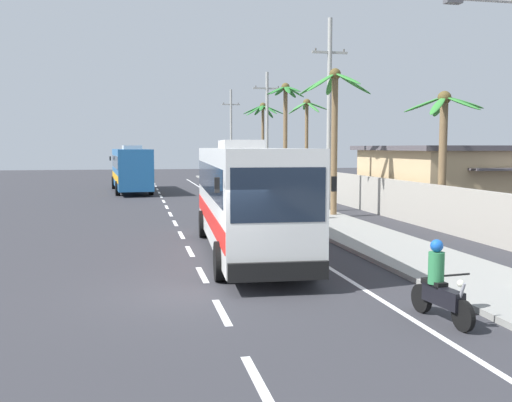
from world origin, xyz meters
name	(u,v)px	position (x,y,z in m)	size (l,w,h in m)	color
ground_plane	(212,294)	(0.00, 0.00, 0.00)	(160.00, 160.00, 0.00)	#303035
sidewalk_kerb	(340,227)	(6.80, 10.00, 0.07)	(3.20, 90.00, 0.14)	gray
lane_markings	(221,219)	(2.28, 14.31, 0.00)	(3.85, 71.00, 0.01)	white
boundary_wall	(385,197)	(10.60, 14.00, 0.95)	(0.24, 60.00, 1.90)	#9E998E
coach_bus_foreground	(246,194)	(1.80, 5.27, 1.93)	(3.31, 11.71, 3.71)	silver
coach_bus_far_lane	(131,168)	(-2.07, 32.74, 1.87)	(3.44, 11.24, 3.59)	#2366A8
motorcycle_beside_bus	(440,288)	(4.19, -3.02, 0.66)	(0.56, 1.96, 1.62)	black
pedestrian_far_walk	(306,199)	(5.96, 12.39, 1.07)	(0.36, 0.36, 1.78)	#75388E
utility_pole_mid	(329,113)	(8.49, 16.61, 5.30)	(1.96, 0.24, 10.27)	#9E9E99
utility_pole_far	(267,129)	(8.73, 32.79, 4.94)	(2.30, 0.24, 9.46)	#9E9E99
utility_pole_distant	(231,133)	(8.42, 48.98, 4.98)	(1.96, 0.24, 9.62)	#9E9E99
palm_nearest	(334,115)	(7.85, 13.94, 5.06)	(3.75, 4.02, 7.29)	brown
palm_second	(444,135)	(10.95, 9.01, 3.97)	(3.22, 3.15, 5.80)	brown
palm_third	(263,122)	(9.69, 38.77, 5.77)	(3.77, 3.97, 7.50)	brown
palm_fourth	(285,116)	(8.27, 25.10, 5.56)	(2.62, 2.75, 7.78)	brown
palm_farthest	(307,125)	(10.93, 29.03, 5.15)	(3.05, 3.11, 7.08)	brown
roadside_building	(493,178)	(17.18, 14.72, 1.79)	(12.87, 9.80, 3.55)	tan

